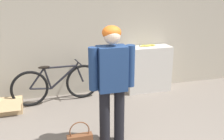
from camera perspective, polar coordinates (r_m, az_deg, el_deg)
wall_back at (r=5.20m, az=-8.79°, el=8.35°), size 8.00×0.07×2.60m
side_shelf at (r=5.56m, az=7.82°, el=0.25°), size 0.93×0.39×0.95m
person at (r=3.45m, az=-0.01°, el=-1.42°), size 0.63×0.25×1.65m
bicycle at (r=5.07m, az=-11.83°, el=-3.00°), size 1.69×0.46×0.76m
banana at (r=5.45m, az=7.64°, el=5.31°), size 0.36×0.10×0.04m
cardboard_box at (r=5.03m, az=-21.88°, el=-7.31°), size 0.52×0.46×0.28m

